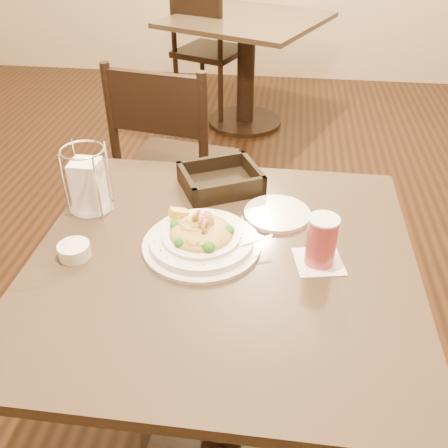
# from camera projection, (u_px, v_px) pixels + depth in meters

# --- Properties ---
(ground) EXTENTS (7.00, 7.00, 0.00)m
(ground) POSITION_uv_depth(u_px,v_px,m) (223.00, 434.00, 1.59)
(ground) COLOR black
(ground) RESTS_ON ground
(main_table) EXTENTS (0.90, 0.90, 0.72)m
(main_table) POSITION_uv_depth(u_px,v_px,m) (223.00, 325.00, 1.31)
(main_table) COLOR black
(main_table) RESTS_ON ground
(background_table) EXTENTS (1.18, 1.18, 0.72)m
(background_table) POSITION_uv_depth(u_px,v_px,m) (246.00, 53.00, 3.32)
(background_table) COLOR black
(background_table) RESTS_ON ground
(dining_chair_near) EXTENTS (0.48, 0.48, 0.93)m
(dining_chair_near) POSITION_uv_depth(u_px,v_px,m) (173.00, 163.00, 2.04)
(dining_chair_near) COLOR black
(dining_chair_near) RESTS_ON ground
(dining_chair_far) EXTENTS (0.54, 0.54, 0.93)m
(dining_chair_far) POSITION_uv_depth(u_px,v_px,m) (207.00, 46.00, 3.45)
(dining_chair_far) COLOR black
(dining_chair_far) RESTS_ON ground
(pasta_bowl) EXTENTS (0.31, 0.29, 0.09)m
(pasta_bowl) POSITION_uv_depth(u_px,v_px,m) (201.00, 238.00, 1.19)
(pasta_bowl) COLOR white
(pasta_bowl) RESTS_ON main_table
(drink_glass) EXTENTS (0.13, 0.13, 0.12)m
(drink_glass) POSITION_uv_depth(u_px,v_px,m) (321.00, 241.00, 1.12)
(drink_glass) COLOR white
(drink_glass) RESTS_ON main_table
(bread_basket) EXTENTS (0.27, 0.25, 0.06)m
(bread_basket) POSITION_uv_depth(u_px,v_px,m) (221.00, 181.00, 1.43)
(bread_basket) COLOR black
(bread_basket) RESTS_ON main_table
(napkin_caddy) EXTENTS (0.11, 0.11, 0.18)m
(napkin_caddy) POSITION_uv_depth(u_px,v_px,m) (88.00, 184.00, 1.30)
(napkin_caddy) COLOR silver
(napkin_caddy) RESTS_ON main_table
(side_plate) EXTENTS (0.22, 0.22, 0.01)m
(side_plate) POSITION_uv_depth(u_px,v_px,m) (277.00, 214.00, 1.32)
(side_plate) COLOR white
(side_plate) RESTS_ON main_table
(butter_ramekin) EXTENTS (0.08, 0.08, 0.03)m
(butter_ramekin) POSITION_uv_depth(u_px,v_px,m) (74.00, 251.00, 1.17)
(butter_ramekin) COLOR white
(butter_ramekin) RESTS_ON main_table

